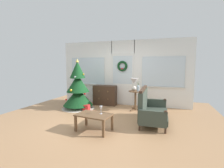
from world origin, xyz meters
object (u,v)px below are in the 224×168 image
(christmas_tree, at_px, (78,90))
(table_lamp, at_px, (134,83))
(dresser_cabinet, at_px, (105,95))
(coffee_table, at_px, (94,117))
(side_table, at_px, (135,96))
(wine_glass, at_px, (101,108))
(settee_sofa, at_px, (150,109))
(gift_box, at_px, (86,108))
(flower_vase, at_px, (138,88))

(christmas_tree, bearing_deg, table_lamp, 12.94)
(dresser_cabinet, relative_size, coffee_table, 1.02)
(table_lamp, bearing_deg, christmas_tree, -167.06)
(side_table, bearing_deg, table_lamp, 146.31)
(table_lamp, xyz_separation_m, wine_glass, (-0.41, -2.10, -0.42))
(side_table, bearing_deg, settee_sofa, -61.17)
(christmas_tree, bearing_deg, settee_sofa, -14.46)
(coffee_table, bearing_deg, side_table, 73.86)
(gift_box, bearing_deg, flower_vase, 17.96)
(table_lamp, xyz_separation_m, coffee_table, (-0.56, -2.18, -0.63))
(coffee_table, bearing_deg, christmas_tree, 129.55)
(wine_glass, bearing_deg, dresser_cabinet, 108.54)
(settee_sofa, relative_size, gift_box, 7.07)
(settee_sofa, distance_m, flower_vase, 1.23)
(side_table, bearing_deg, christmas_tree, -168.50)
(table_lamp, relative_size, flower_vase, 1.26)
(table_lamp, height_order, wine_glass, table_lamp)
(settee_sofa, height_order, gift_box, settee_sofa)
(dresser_cabinet, relative_size, side_table, 1.34)
(side_table, height_order, gift_box, side_table)
(settee_sofa, xyz_separation_m, side_table, (-0.61, 1.10, 0.11))
(table_lamp, bearing_deg, side_table, -33.69)
(flower_vase, bearing_deg, gift_box, -162.04)
(christmas_tree, height_order, flower_vase, christmas_tree)
(christmas_tree, height_order, side_table, christmas_tree)
(christmas_tree, distance_m, gift_box, 0.74)
(christmas_tree, relative_size, dresser_cabinet, 1.96)
(settee_sofa, height_order, wine_glass, settee_sofa)
(dresser_cabinet, distance_m, table_lamp, 1.42)
(table_lamp, bearing_deg, coffee_table, -104.39)
(dresser_cabinet, distance_m, coffee_table, 2.64)
(christmas_tree, distance_m, coffee_table, 2.26)
(christmas_tree, distance_m, wine_glass, 2.28)
(settee_sofa, bearing_deg, christmas_tree, 165.54)
(settee_sofa, xyz_separation_m, flower_vase, (-0.51, 1.04, 0.43))
(settee_sofa, relative_size, wine_glass, 7.67)
(table_lamp, bearing_deg, gift_box, -157.12)
(dresser_cabinet, height_order, wine_glass, dresser_cabinet)
(side_table, relative_size, gift_box, 3.26)
(settee_sofa, height_order, side_table, settee_sofa)
(dresser_cabinet, bearing_deg, wine_glass, -71.46)
(coffee_table, height_order, wine_glass, wine_glass)
(coffee_table, bearing_deg, settee_sofa, 40.40)
(christmas_tree, distance_m, flower_vase, 2.18)
(settee_sofa, bearing_deg, table_lamp, 120.27)
(wine_glass, bearing_deg, coffee_table, -150.87)
(settee_sofa, distance_m, coffee_table, 1.61)
(table_lamp, distance_m, gift_box, 1.90)
(side_table, height_order, flower_vase, flower_vase)
(christmas_tree, height_order, gift_box, christmas_tree)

